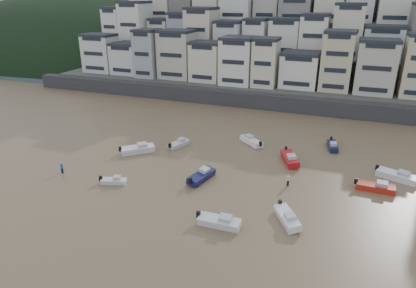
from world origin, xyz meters
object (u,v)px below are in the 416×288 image
at_px(boat_h, 251,140).
at_px(boat_i, 333,145).
at_px(boat_j, 114,180).
at_px(boat_d, 376,186).
at_px(boat_g, 397,175).
at_px(boat_a, 219,221).
at_px(person_pink, 288,180).
at_px(boat_c, 201,175).
at_px(boat_f, 179,143).
at_px(boat_e, 290,157).
at_px(boat_k, 138,148).
at_px(person_blue, 62,168).
at_px(boat_b, 287,216).

bearing_deg(boat_h, boat_i, -127.40).
bearing_deg(boat_h, boat_j, 96.51).
xyz_separation_m(boat_d, boat_g, (3.02, 4.63, 0.08)).
height_order(boat_a, boat_g, boat_g).
bearing_deg(person_pink, boat_a, -114.41).
bearing_deg(boat_c, boat_f, 51.74).
distance_m(boat_a, boat_g, 28.69).
bearing_deg(boat_e, boat_k, -100.71).
bearing_deg(boat_d, person_blue, -164.93).
bearing_deg(person_pink, boat_e, 97.47).
relative_size(boat_b, boat_g, 0.92).
xyz_separation_m(boat_e, boat_g, (15.58, -0.62, -0.02)).
bearing_deg(boat_j, boat_e, 19.42).
distance_m(boat_e, boat_k, 25.46).
xyz_separation_m(boat_g, boat_i, (-9.50, 9.00, -0.14)).
relative_size(boat_b, boat_d, 1.01).
height_order(boat_a, boat_d, boat_a).
bearing_deg(person_blue, boat_i, 33.14).
bearing_deg(boat_k, boat_b, -65.52).
distance_m(boat_d, boat_i, 15.10).
bearing_deg(boat_d, boat_h, 153.51).
relative_size(boat_f, boat_g, 0.79).
distance_m(boat_d, boat_e, 13.62).
height_order(boat_d, boat_g, boat_g).
bearing_deg(boat_g, boat_i, 156.87).
distance_m(boat_c, boat_g, 28.46).
bearing_deg(boat_e, boat_d, 44.43).
bearing_deg(boat_a, boat_c, 121.00).
height_order(boat_c, boat_d, boat_c).
bearing_deg(boat_j, boat_f, 63.29).
bearing_deg(boat_k, boat_g, -35.48).
distance_m(boat_i, person_pink, 17.19).
relative_size(boat_c, boat_i, 1.16).
relative_size(boat_a, boat_e, 0.89).
height_order(boat_f, boat_h, boat_h).
distance_m(boat_i, boat_k, 33.87).
bearing_deg(boat_h, boat_g, -154.06).
xyz_separation_m(boat_d, boat_e, (-12.56, 5.25, 0.10)).
bearing_deg(boat_i, boat_h, -88.08).
distance_m(boat_e, boat_j, 27.62).
xyz_separation_m(boat_b, boat_j, (-24.80, 0.89, -0.22)).
height_order(boat_g, boat_i, boat_g).
height_order(boat_c, boat_f, boat_c).
distance_m(boat_j, boat_k, 11.24).
bearing_deg(boat_f, boat_b, -108.91).
bearing_deg(boat_f, person_blue, 161.28).
relative_size(boat_a, boat_j, 1.40).
bearing_deg(boat_g, boat_a, -114.82).
bearing_deg(person_blue, boat_c, 14.68).
bearing_deg(person_pink, boat_c, -167.19).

